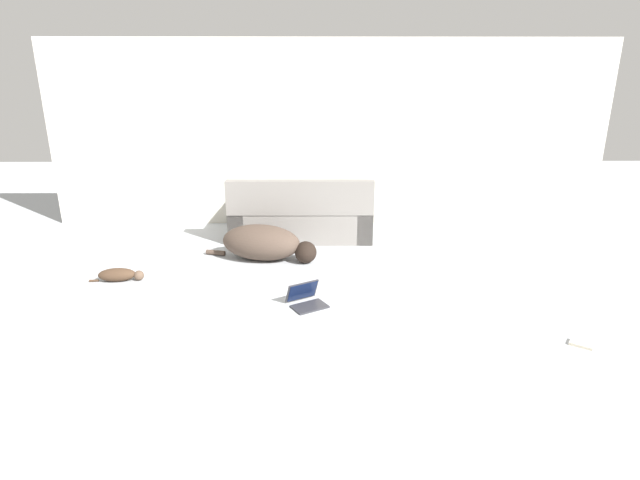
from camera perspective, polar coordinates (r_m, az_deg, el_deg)
ground_plane at (r=3.18m, az=3.32°, el=-21.45°), size 20.00×20.00×0.00m
wall_back at (r=7.04m, az=1.01°, el=11.94°), size 7.70×0.06×2.52m
couch at (r=6.57m, az=-2.15°, el=2.60°), size 1.82×0.92×0.82m
dog at (r=5.78m, az=-6.38°, el=-0.35°), size 1.35×0.70×0.41m
cat at (r=5.59m, az=-21.94°, el=-3.71°), size 0.56×0.19×0.14m
laptop_open at (r=4.67m, az=-1.70°, el=-6.57°), size 0.42×0.41×0.21m
book_cream at (r=4.53m, az=27.73°, el=-10.47°), size 0.20×0.19×0.02m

